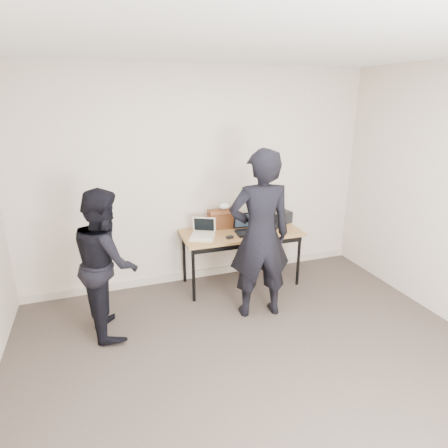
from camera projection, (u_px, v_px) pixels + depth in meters
name	position (u px, v px, depth m)	size (l,w,h in m)	color
room	(284.00, 241.00, 2.68)	(4.60, 4.60, 2.80)	#443A33
desk	(241.00, 236.00, 4.72)	(1.51, 0.68, 0.72)	olive
laptop_beige	(203.00, 234.00, 4.50)	(0.38, 0.37, 0.23)	beige
laptop_center	(248.00, 228.00, 4.67)	(0.33, 0.32, 0.24)	black
laptop_right	(269.00, 221.00, 4.96)	(0.42, 0.42, 0.22)	black
leather_satchel	(222.00, 218.00, 4.81)	(0.37, 0.19, 0.25)	brown
tissue	(224.00, 206.00, 4.77)	(0.13, 0.10, 0.08)	white
equipment_box	(280.00, 217.00, 5.04)	(0.26, 0.22, 0.15)	black
power_brick	(230.00, 237.00, 4.48)	(0.08, 0.05, 0.03)	black
cables	(259.00, 228.00, 4.81)	(0.70, 0.44, 0.01)	black
person_typist	(260.00, 236.00, 3.98)	(0.68, 0.44, 1.86)	black
person_observer	(106.00, 262.00, 3.74)	(0.74, 0.58, 1.52)	black
baseboard	(202.00, 273.00, 5.10)	(4.50, 0.03, 0.10)	#B9AD9A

